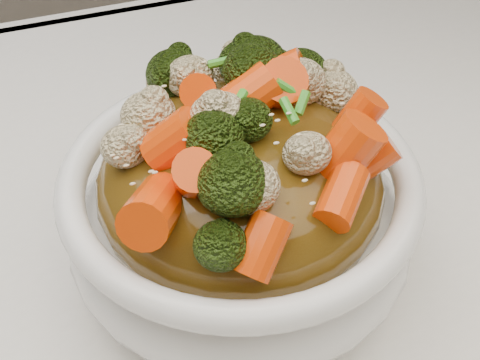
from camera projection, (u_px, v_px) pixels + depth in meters
name	position (u px, v px, depth m)	size (l,w,h in m)	color
tablecloth	(219.00, 342.00, 0.41)	(1.20, 0.80, 0.04)	white
bowl	(240.00, 218.00, 0.41)	(0.21, 0.21, 0.08)	white
sauce_base	(240.00, 184.00, 0.39)	(0.17, 0.17, 0.09)	#52380E
carrots	(240.00, 99.00, 0.35)	(0.17, 0.17, 0.05)	#F04507
broccoli	(240.00, 100.00, 0.35)	(0.17, 0.17, 0.04)	black
cauliflower	(240.00, 103.00, 0.35)	(0.17, 0.17, 0.03)	beige
scallions	(240.00, 97.00, 0.35)	(0.13, 0.13, 0.02)	#369221
sesame_seeds	(240.00, 97.00, 0.35)	(0.15, 0.15, 0.01)	beige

